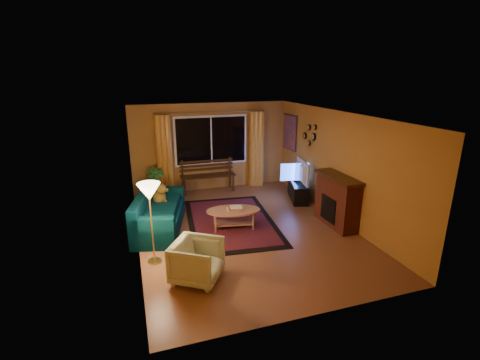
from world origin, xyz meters
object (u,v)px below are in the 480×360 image
object	(u,v)px
bench	(208,183)
armchair	(197,259)
coffee_table	(234,219)
tv_console	(298,191)
sofa	(160,212)
floor_lamp	(152,224)

from	to	relation	value
bench	armchair	world-z (taller)	armchair
bench	coffee_table	world-z (taller)	bench
coffee_table	tv_console	xyz separation A→B (m)	(2.20, 1.21, 0.03)
bench	tv_console	size ratio (longest dim) A/B	1.35
sofa	coffee_table	bearing A→B (deg)	-1.11
armchair	tv_console	world-z (taller)	armchair
bench	sofa	world-z (taller)	sofa
bench	armchair	distance (m)	4.51
floor_lamp	tv_console	bearing A→B (deg)	28.37
armchair	floor_lamp	bearing A→B (deg)	72.07
armchair	floor_lamp	distance (m)	1.09
floor_lamp	bench	bearing A→B (deg)	62.74
bench	armchair	bearing A→B (deg)	-104.21
floor_lamp	coffee_table	size ratio (longest dim) A/B	1.27
sofa	armchair	size ratio (longest dim) A/B	2.67
floor_lamp	coffee_table	xyz separation A→B (m)	(1.80, 0.95, -0.54)
sofa	armchair	xyz separation A→B (m)	(0.39, -2.19, -0.03)
sofa	tv_console	bearing A→B (deg)	26.32
floor_lamp	coffee_table	distance (m)	2.11
floor_lamp	coffee_table	world-z (taller)	floor_lamp
armchair	sofa	bearing A→B (deg)	43.34
floor_lamp	sofa	bearing A→B (deg)	79.85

